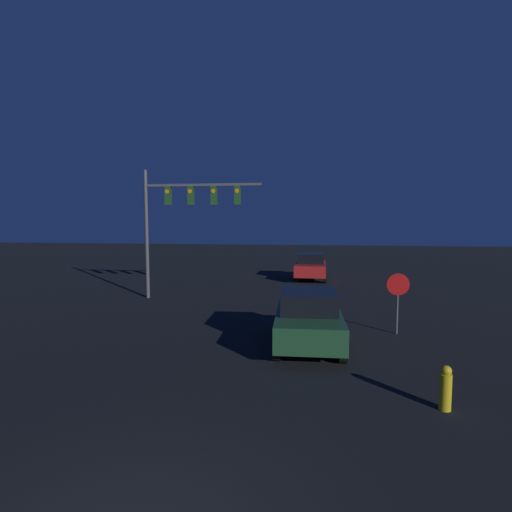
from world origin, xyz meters
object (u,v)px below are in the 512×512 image
(stop_sign, at_px, (398,292))
(fire_hydrant, at_px, (446,388))
(car_far, at_px, (311,266))
(car_near, at_px, (309,318))
(traffic_signal_mast, at_px, (182,208))

(stop_sign, xyz_separation_m, fire_hydrant, (-0.17, -5.57, -1.00))
(car_far, relative_size, fire_hydrant, 4.29)
(car_near, xyz_separation_m, traffic_signal_mast, (-6.21, 6.78, 3.56))
(car_near, bearing_deg, stop_sign, -150.24)
(stop_sign, distance_m, fire_hydrant, 5.66)
(car_near, height_order, fire_hydrant, car_near)
(car_near, relative_size, car_far, 1.00)
(car_far, height_order, fire_hydrant, car_far)
(car_near, distance_m, car_far, 14.09)
(car_far, bearing_deg, traffic_signal_mast, 51.27)
(fire_hydrant, bearing_deg, car_near, 126.92)
(stop_sign, bearing_deg, car_near, -148.31)
(car_far, xyz_separation_m, traffic_signal_mast, (-6.22, -7.32, 3.56))
(traffic_signal_mast, bearing_deg, stop_sign, -28.30)
(car_near, height_order, stop_sign, stop_sign)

